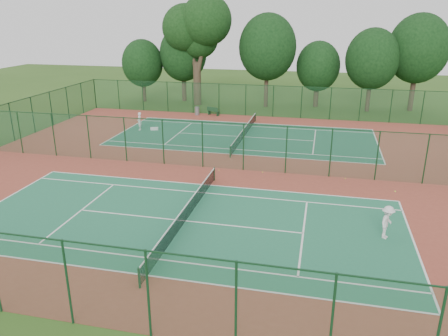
{
  "coord_description": "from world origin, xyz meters",
  "views": [
    {
      "loc": [
        6.91,
        -29.76,
        10.84
      ],
      "look_at": [
        1.08,
        -4.31,
        1.6
      ],
      "focal_mm": 35.0,
      "sensor_mm": 36.0,
      "label": 1
    }
  ],
  "objects": [
    {
      "name": "stray_ball_b",
      "position": [
        8.81,
        -0.24,
        0.05
      ],
      "size": [
        0.08,
        0.08,
        0.08
      ],
      "primitive_type": "sphere",
      "color": "#B8C82E",
      "rests_on": "red_pad"
    },
    {
      "name": "court_near",
      "position": [
        0.0,
        -9.0,
        0.01
      ],
      "size": [
        23.77,
        10.97,
        0.01
      ],
      "primitive_type": "cube",
      "color": "#226C4A",
      "rests_on": "red_pad"
    },
    {
      "name": "tennis_net_near",
      "position": [
        0.0,
        -9.0,
        0.54
      ],
      "size": [
        0.1,
        12.9,
        0.97
      ],
      "color": "#153B21",
      "rests_on": "ground"
    },
    {
      "name": "ground",
      "position": [
        0.0,
        0.0,
        0.0
      ],
      "size": [
        120.0,
        120.0,
        0.0
      ],
      "primitive_type": "plane",
      "color": "#2E5119",
      "rests_on": "ground"
    },
    {
      "name": "big_tree",
      "position": [
        -8.45,
        22.94,
        9.32
      ],
      "size": [
        8.57,
        6.27,
        13.16
      ],
      "color": "#3C2E20",
      "rests_on": "ground"
    },
    {
      "name": "tennis_net_far",
      "position": [
        0.0,
        9.0,
        0.54
      ],
      "size": [
        0.1,
        12.9,
        0.97
      ],
      "color": "#163D1D",
      "rests_on": "ground"
    },
    {
      "name": "evergreen_row",
      "position": [
        0.5,
        24.25,
        0.0
      ],
      "size": [
        39.0,
        5.0,
        12.0
      ],
      "primitive_type": null,
      "color": "black",
      "rests_on": "ground"
    },
    {
      "name": "bench",
      "position": [
        -5.11,
        17.24,
        0.5
      ],
      "size": [
        1.59,
        1.04,
        0.95
      ],
      "rotation": [
        0.0,
        0.0,
        -0.42
      ],
      "color": "#12351A",
      "rests_on": "red_pad"
    },
    {
      "name": "red_pad",
      "position": [
        0.0,
        0.0,
        0.01
      ],
      "size": [
        40.0,
        36.0,
        0.01
      ],
      "primitive_type": "cube",
      "color": "brown",
      "rests_on": "ground"
    },
    {
      "name": "fence_divider",
      "position": [
        0.0,
        0.0,
        1.76
      ],
      "size": [
        40.0,
        0.09,
        3.5
      ],
      "color": "#194B2D",
      "rests_on": "ground"
    },
    {
      "name": "fence_north",
      "position": [
        0.0,
        18.0,
        1.76
      ],
      "size": [
        40.0,
        0.09,
        3.5
      ],
      "color": "#184826",
      "rests_on": "ground"
    },
    {
      "name": "trash_bin",
      "position": [
        -6.93,
        17.0,
        0.48
      ],
      "size": [
        0.67,
        0.67,
        0.93
      ],
      "primitive_type": "cylinder",
      "rotation": [
        0.0,
        0.0,
        0.35
      ],
      "color": "gray",
      "rests_on": "red_pad"
    },
    {
      "name": "player_near",
      "position": [
        10.52,
        -8.57,
        0.9
      ],
      "size": [
        1.05,
        1.31,
        1.76
      ],
      "primitive_type": "imported",
      "rotation": [
        0.0,
        0.0,
        1.16
      ],
      "color": "silver",
      "rests_on": "court_near"
    },
    {
      "name": "stray_ball_a",
      "position": [
        3.02,
        -0.27,
        0.05
      ],
      "size": [
        0.07,
        0.07,
        0.07
      ],
      "primitive_type": "sphere",
      "color": "yellow",
      "rests_on": "red_pad"
    },
    {
      "name": "kit_bag",
      "position": [
        -9.14,
        9.48,
        0.15
      ],
      "size": [
        0.8,
        0.52,
        0.28
      ],
      "primitive_type": "cube",
      "rotation": [
        0.0,
        0.0,
        0.34
      ],
      "color": "silver",
      "rests_on": "red_pad"
    },
    {
      "name": "court_far",
      "position": [
        0.0,
        9.0,
        0.01
      ],
      "size": [
        23.77,
        10.97,
        0.01
      ],
      "primitive_type": "cube",
      "color": "#1C5A3F",
      "rests_on": "red_pad"
    },
    {
      "name": "player_far",
      "position": [
        -10.54,
        9.22,
        0.9
      ],
      "size": [
        0.61,
        0.74,
        1.75
      ],
      "primitive_type": "imported",
      "rotation": [
        0.0,
        0.0,
        -1.23
      ],
      "color": "white",
      "rests_on": "court_far"
    },
    {
      "name": "stray_ball_c",
      "position": [
        -0.17,
        -0.54,
        0.04
      ],
      "size": [
        0.07,
        0.07,
        0.07
      ],
      "primitive_type": "sphere",
      "color": "#D3F438",
      "rests_on": "red_pad"
    },
    {
      "name": "fence_south",
      "position": [
        0.0,
        -18.0,
        1.76
      ],
      "size": [
        40.0,
        0.09,
        3.5
      ],
      "color": "#164426",
      "rests_on": "ground"
    }
  ]
}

